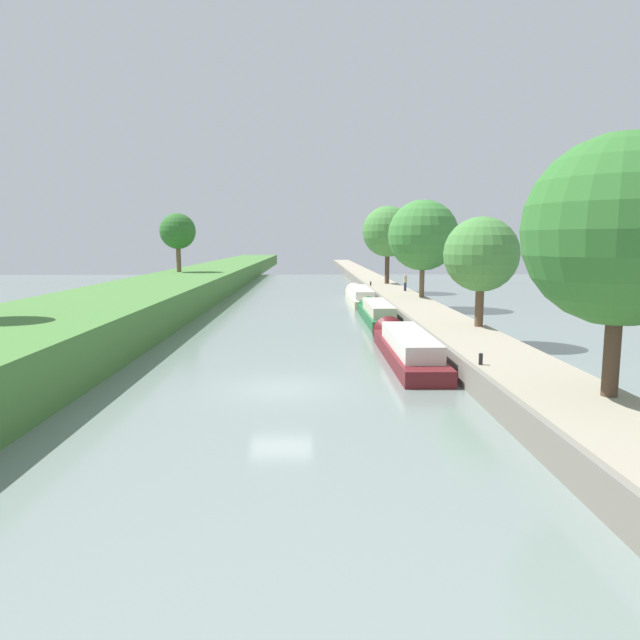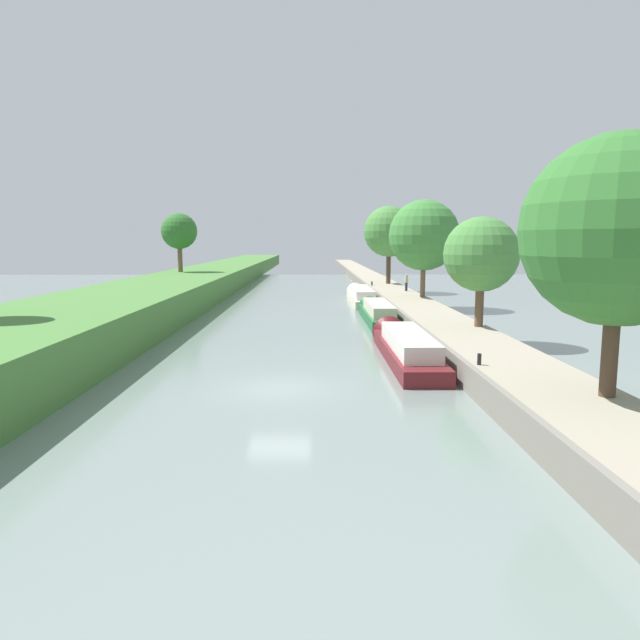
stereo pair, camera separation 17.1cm
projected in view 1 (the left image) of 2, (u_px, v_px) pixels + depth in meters
The scene contains 14 objects.
ground_plane at pixel (281, 388), 22.96m from camera, with size 160.00×160.00×0.00m, color slate.
right_towpath at pixel (516, 374), 23.05m from camera, with size 3.82×260.00×1.06m.
stone_quay at pixel (465, 374), 23.01m from camera, with size 0.25×260.00×1.11m.
narrowboat_maroon at pixel (405, 346), 28.96m from camera, with size 2.09×12.38×2.13m.
narrowboat_green at pixel (376, 313), 42.55m from camera, with size 1.91×11.99×2.02m.
narrowboat_cream at pixel (360, 295), 56.29m from camera, with size 2.10×14.24×2.09m.
tree_rightbank_near at pixel (620, 231), 17.18m from camera, with size 5.79×5.79×8.01m.
tree_rightbank_midnear at pixel (481, 255), 31.97m from camera, with size 4.20×4.20×6.18m.
tree_rightbank_midfar at pixel (423, 235), 49.05m from camera, with size 6.06×6.06×8.36m.
tree_rightbank_far at pixel (388, 232), 64.92m from camera, with size 5.75×5.75×8.80m.
tree_leftbank_upstream at pixel (178, 231), 65.45m from camera, with size 4.09×4.09×6.73m.
person_walking at pixel (405, 282), 55.79m from camera, with size 0.34×0.34×1.66m.
mooring_bollard_near at pixel (481, 359), 22.37m from camera, with size 0.16×0.16×0.45m.
mooring_bollard_far at pixel (371, 283), 62.83m from camera, with size 0.16×0.16×0.45m.
Camera 1 is at (1.18, -22.40, 5.85)m, focal length 32.09 mm.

